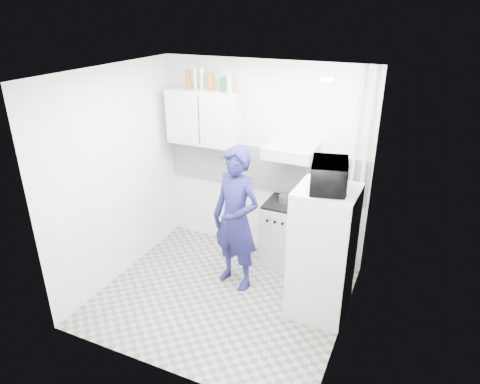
% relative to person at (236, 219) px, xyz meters
% --- Properties ---
extents(floor, '(2.80, 2.80, 0.00)m').
position_rel_person_xyz_m(floor, '(-0.03, -0.31, -0.88)').
color(floor, gray).
rests_on(floor, ground).
extents(ceiling, '(2.80, 2.80, 0.00)m').
position_rel_person_xyz_m(ceiling, '(-0.03, -0.31, 1.72)').
color(ceiling, white).
rests_on(ceiling, wall_back).
extents(wall_back, '(2.80, 0.00, 2.80)m').
position_rel_person_xyz_m(wall_back, '(-0.03, 0.94, 0.42)').
color(wall_back, silver).
rests_on(wall_back, floor).
extents(wall_left, '(0.00, 2.60, 2.60)m').
position_rel_person_xyz_m(wall_left, '(-1.43, -0.31, 0.42)').
color(wall_left, silver).
rests_on(wall_left, floor).
extents(wall_right, '(0.00, 2.60, 2.60)m').
position_rel_person_xyz_m(wall_right, '(1.37, -0.31, 0.42)').
color(wall_right, silver).
rests_on(wall_right, floor).
extents(person, '(0.73, 0.57, 1.77)m').
position_rel_person_xyz_m(person, '(0.00, 0.00, 0.00)').
color(person, '#181749').
rests_on(person, floor).
extents(stove, '(0.53, 0.53, 0.85)m').
position_rel_person_xyz_m(stove, '(0.39, 0.69, -0.46)').
color(stove, beige).
rests_on(stove, floor).
extents(fridge, '(0.63, 0.63, 1.50)m').
position_rel_person_xyz_m(fridge, '(1.07, -0.10, -0.13)').
color(fridge, beige).
rests_on(fridge, floor).
extents(stove_top, '(0.51, 0.51, 0.03)m').
position_rel_person_xyz_m(stove_top, '(0.39, 0.69, -0.02)').
color(stove_top, black).
rests_on(stove_top, stove).
extents(saucepan, '(0.15, 0.15, 0.09)m').
position_rel_person_xyz_m(saucepan, '(0.36, 0.71, 0.04)').
color(saucepan, silver).
rests_on(saucepan, stove_top).
extents(microwave, '(0.59, 0.46, 0.29)m').
position_rel_person_xyz_m(microwave, '(1.07, -0.10, 0.76)').
color(microwave, black).
rests_on(microwave, fridge).
extents(bottle_b, '(0.06, 0.06, 0.23)m').
position_rel_person_xyz_m(bottle_b, '(-1.02, 0.76, 1.43)').
color(bottle_b, brown).
rests_on(bottle_b, upper_cabinet).
extents(bottle_c, '(0.06, 0.06, 0.26)m').
position_rel_person_xyz_m(bottle_c, '(-0.92, 0.76, 1.45)').
color(bottle_c, silver).
rests_on(bottle_c, upper_cabinet).
extents(bottle_d, '(0.06, 0.06, 0.28)m').
position_rel_person_xyz_m(bottle_d, '(-0.82, 0.76, 1.46)').
color(bottle_d, silver).
rests_on(bottle_d, upper_cabinet).
extents(canister_a, '(0.08, 0.08, 0.21)m').
position_rel_person_xyz_m(canister_a, '(-0.70, 0.76, 1.42)').
color(canister_a, brown).
rests_on(canister_a, upper_cabinet).
extents(canister_b, '(0.09, 0.09, 0.18)m').
position_rel_person_xyz_m(canister_b, '(-0.51, 0.76, 1.41)').
color(canister_b, '#144C1E').
rests_on(canister_b, upper_cabinet).
extents(bottle_e, '(0.07, 0.07, 0.28)m').
position_rel_person_xyz_m(bottle_e, '(-0.43, 0.76, 1.46)').
color(bottle_e, '#B2B7BC').
rests_on(bottle_e, upper_cabinet).
extents(upper_cabinet, '(1.00, 0.35, 0.70)m').
position_rel_person_xyz_m(upper_cabinet, '(-0.78, 0.76, 0.97)').
color(upper_cabinet, beige).
rests_on(upper_cabinet, wall_back).
extents(range_hood, '(0.60, 0.50, 0.14)m').
position_rel_person_xyz_m(range_hood, '(0.42, 0.69, 0.69)').
color(range_hood, beige).
rests_on(range_hood, wall_back).
extents(backsplash, '(2.74, 0.03, 0.60)m').
position_rel_person_xyz_m(backsplash, '(-0.03, 0.92, 0.32)').
color(backsplash, white).
rests_on(backsplash, wall_back).
extents(pipe_a, '(0.05, 0.05, 2.60)m').
position_rel_person_xyz_m(pipe_a, '(1.27, 0.86, 0.42)').
color(pipe_a, beige).
rests_on(pipe_a, floor).
extents(pipe_b, '(0.04, 0.04, 2.60)m').
position_rel_person_xyz_m(pipe_b, '(1.15, 0.86, 0.42)').
color(pipe_b, beige).
rests_on(pipe_b, floor).
extents(ceiling_spot_fixture, '(0.10, 0.10, 0.02)m').
position_rel_person_xyz_m(ceiling_spot_fixture, '(0.97, -0.11, 1.69)').
color(ceiling_spot_fixture, white).
rests_on(ceiling_spot_fixture, ceiling).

